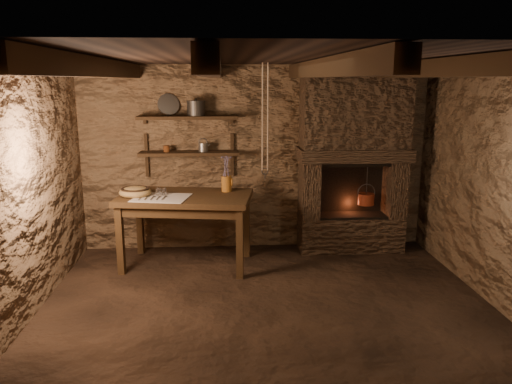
{
  "coord_description": "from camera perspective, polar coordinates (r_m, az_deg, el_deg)",
  "views": [
    {
      "loc": [
        -0.42,
        -4.47,
        2.21
      ],
      "look_at": [
        -0.06,
        0.9,
        0.99
      ],
      "focal_mm": 35.0,
      "sensor_mm": 36.0,
      "label": 1
    }
  ],
  "objects": [
    {
      "name": "small_kettle",
      "position": [
        6.37,
        -6.05,
        5.11
      ],
      "size": [
        0.16,
        0.12,
        0.17
      ],
      "primitive_type": null,
      "rotation": [
        0.0,
        0.0,
        -0.0
      ],
      "color": "#9B9B96",
      "rests_on": "shelf_lower"
    },
    {
      "name": "rusty_tin",
      "position": [
        6.41,
        -10.18,
        4.89
      ],
      "size": [
        0.09,
        0.09,
        0.08
      ],
      "primitive_type": "cylinder",
      "rotation": [
        0.0,
        0.0,
        -0.11
      ],
      "color": "#522710",
      "rests_on": "shelf_lower"
    },
    {
      "name": "hanging_ropes",
      "position": [
        5.56,
        1.05,
        8.49
      ],
      "size": [
        0.08,
        0.08,
        1.2
      ],
      "primitive_type": null,
      "color": "tan",
      "rests_on": "ceiling"
    },
    {
      "name": "shelf_upper",
      "position": [
        6.34,
        -7.79,
        8.44
      ],
      "size": [
        1.25,
        0.3,
        0.04
      ],
      "primitive_type": "cube",
      "color": "black",
      "rests_on": "back_wall"
    },
    {
      "name": "front_wall",
      "position": [
        2.7,
        5.5,
        -9.23
      ],
      "size": [
        4.5,
        0.04,
        2.4
      ],
      "primitive_type": "cube",
      "color": "brown",
      "rests_on": "floor"
    },
    {
      "name": "iron_stockpot",
      "position": [
        6.33,
        -6.85,
        9.4
      ],
      "size": [
        0.29,
        0.29,
        0.17
      ],
      "primitive_type": "cylinder",
      "rotation": [
        0.0,
        0.0,
        -0.39
      ],
      "color": "#292724",
      "rests_on": "shelf_upper"
    },
    {
      "name": "tin_pan",
      "position": [
        6.45,
        -9.99,
        9.83
      ],
      "size": [
        0.3,
        0.2,
        0.27
      ],
      "primitive_type": "cylinder",
      "rotation": [
        1.26,
        0.0,
        0.34
      ],
      "color": "#9B9B96",
      "rests_on": "shelf_upper"
    },
    {
      "name": "beam_far_right",
      "position": [
        4.87,
        19.95,
        13.17
      ],
      "size": [
        0.14,
        3.95,
        0.16
      ],
      "primitive_type": "cube",
      "color": "black",
      "rests_on": "ceiling"
    },
    {
      "name": "linen_cloth",
      "position": [
        5.85,
        -10.76,
        -0.64
      ],
      "size": [
        0.7,
        0.61,
        0.01
      ],
      "primitive_type": "cube",
      "rotation": [
        0.0,
        0.0,
        -0.21
      ],
      "color": "silver",
      "rests_on": "work_table"
    },
    {
      "name": "red_pot",
      "position": [
        6.64,
        12.47,
        -0.71
      ],
      "size": [
        0.25,
        0.25,
        0.54
      ],
      "rotation": [
        0.0,
        0.0,
        0.22
      ],
      "color": "maroon",
      "rests_on": "hearth"
    },
    {
      "name": "work_table",
      "position": [
        6.07,
        -7.97,
        -4.05
      ],
      "size": [
        1.65,
        1.1,
        0.88
      ],
      "rotation": [
        0.0,
        0.0,
        -0.15
      ],
      "color": "#332212",
      "rests_on": "floor"
    },
    {
      "name": "right_wall",
      "position": [
        5.31,
        26.48,
        0.41
      ],
      "size": [
        0.04,
        4.0,
        2.4
      ],
      "primitive_type": "cube",
      "color": "brown",
      "rests_on": "floor"
    },
    {
      "name": "beam_mid_left",
      "position": [
        4.47,
        -4.99,
        13.97
      ],
      "size": [
        0.14,
        3.95,
        0.16
      ],
      "primitive_type": "cube",
      "color": "black",
      "rests_on": "ceiling"
    },
    {
      "name": "beam_far_left",
      "position": [
        4.6,
        -17.9,
        13.39
      ],
      "size": [
        0.14,
        3.95,
        0.16
      ],
      "primitive_type": "cube",
      "color": "black",
      "rests_on": "ceiling"
    },
    {
      "name": "beam_mid_right",
      "position": [
        4.57,
        8.04,
        13.87
      ],
      "size": [
        0.14,
        3.95,
        0.16
      ],
      "primitive_type": "cube",
      "color": "black",
      "rests_on": "ceiling"
    },
    {
      "name": "pewter_cutlery_row",
      "position": [
        5.83,
        -10.79,
        -0.59
      ],
      "size": [
        0.54,
        0.3,
        0.01
      ],
      "primitive_type": null,
      "rotation": [
        0.0,
        0.0,
        -0.21
      ],
      "color": "gray",
      "rests_on": "linen_cloth"
    },
    {
      "name": "ceiling",
      "position": [
        4.5,
        1.6,
        15.15
      ],
      "size": [
        4.5,
        4.0,
        0.04
      ],
      "primitive_type": "cube",
      "color": "black",
      "rests_on": "back_wall"
    },
    {
      "name": "shelf_lower",
      "position": [
        6.39,
        -7.67,
        4.42
      ],
      "size": [
        1.25,
        0.3,
        0.04
      ],
      "primitive_type": "cube",
      "color": "black",
      "rests_on": "back_wall"
    },
    {
      "name": "hearth",
      "position": [
        6.54,
        11.05,
        3.82
      ],
      "size": [
        1.43,
        0.51,
        2.3
      ],
      "color": "#332419",
      "rests_on": "floor"
    },
    {
      "name": "left_wall",
      "position": [
        4.93,
        -25.49,
        -0.34
      ],
      "size": [
        0.04,
        4.0,
        2.4
      ],
      "primitive_type": "cube",
      "color": "brown",
      "rests_on": "floor"
    },
    {
      "name": "floor",
      "position": [
        5.0,
        1.43,
        -13.48
      ],
      "size": [
        4.5,
        4.5,
        0.0
      ],
      "primitive_type": "plane",
      "color": "black",
      "rests_on": "ground"
    },
    {
      "name": "wooden_bowl",
      "position": [
        6.01,
        -13.63,
        -0.02
      ],
      "size": [
        0.47,
        0.47,
        0.13
      ],
      "primitive_type": "ellipsoid",
      "rotation": [
        0.0,
        0.0,
        0.27
      ],
      "color": "olive",
      "rests_on": "work_table"
    },
    {
      "name": "back_wall",
      "position": [
        6.56,
        -0.12,
        3.86
      ],
      "size": [
        4.5,
        0.04,
        2.4
      ],
      "primitive_type": "cube",
      "color": "brown",
      "rests_on": "floor"
    },
    {
      "name": "drinking_glasses",
      "position": [
        5.95,
        -10.46,
        0.03
      ],
      "size": [
        0.2,
        0.06,
        0.08
      ],
      "primitive_type": null,
      "color": "silver",
      "rests_on": "linen_cloth"
    },
    {
      "name": "stoneware_jug",
      "position": [
        6.07,
        -3.37,
        1.81
      ],
      "size": [
        0.16,
        0.16,
        0.44
      ],
      "rotation": [
        0.0,
        0.0,
        -0.37
      ],
      "color": "#B06922",
      "rests_on": "work_table"
    }
  ]
}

